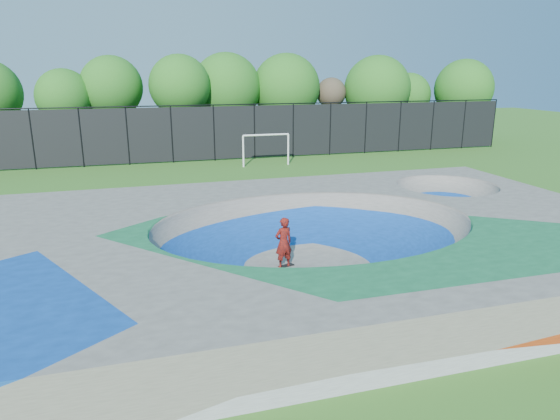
{
  "coord_description": "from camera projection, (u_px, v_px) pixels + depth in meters",
  "views": [
    {
      "loc": [
        -5.65,
        -15.02,
        6.36
      ],
      "look_at": [
        -0.34,
        3.0,
        1.1
      ],
      "focal_mm": 32.0,
      "sensor_mm": 36.0,
      "label": 1
    }
  ],
  "objects": [
    {
      "name": "ground",
      "position": [
        314.0,
        263.0,
        17.12
      ],
      "size": [
        120.0,
        120.0,
        0.0
      ],
      "primitive_type": "plane",
      "color": "#2F651C",
      "rests_on": "ground"
    },
    {
      "name": "skate_deck",
      "position": [
        315.0,
        242.0,
        16.92
      ],
      "size": [
        22.0,
        14.0,
        1.5
      ],
      "primitive_type": "cube",
      "color": "gray",
      "rests_on": "ground"
    },
    {
      "name": "fence",
      "position": [
        214.0,
        132.0,
        35.95
      ],
      "size": [
        48.09,
        0.09,
        4.04
      ],
      "color": "black",
      "rests_on": "ground"
    },
    {
      "name": "treeline",
      "position": [
        200.0,
        89.0,
        39.79
      ],
      "size": [
        53.68,
        6.99,
        8.22
      ],
      "color": "#4E3A27",
      "rests_on": "ground"
    },
    {
      "name": "skateboard",
      "position": [
        284.0,
        267.0,
        16.7
      ],
      "size": [
        0.81,
        0.48,
        0.05
      ],
      "primitive_type": "cube",
      "rotation": [
        0.0,
        0.0,
        0.36
      ],
      "color": "black",
      "rests_on": "ground"
    },
    {
      "name": "skater",
      "position": [
        284.0,
        243.0,
        16.47
      ],
      "size": [
        0.72,
        0.57,
        1.75
      ],
      "primitive_type": "imported",
      "rotation": [
        0.0,
        0.0,
        3.4
      ],
      "color": "#B61B0E",
      "rests_on": "ground"
    },
    {
      "name": "soccer_goal",
      "position": [
        266.0,
        144.0,
        34.16
      ],
      "size": [
        3.32,
        0.12,
        2.19
      ],
      "color": "white",
      "rests_on": "ground"
    }
  ]
}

